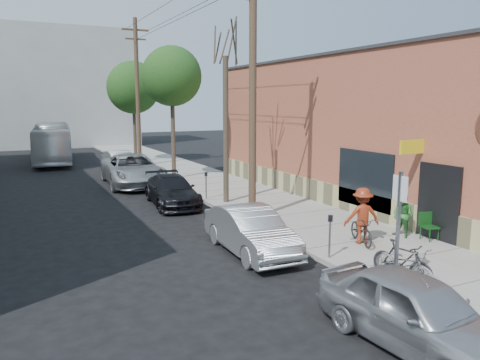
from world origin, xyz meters
name	(u,v)px	position (x,y,z in m)	size (l,w,h in m)	color
ground	(244,264)	(0.00, 0.00, 0.00)	(120.00, 120.00, 0.00)	black
sidewalk	(222,187)	(4.25, 11.00, 0.07)	(4.50, 58.00, 0.15)	#9B9790
cafe_building	(372,130)	(8.99, 4.99, 3.30)	(6.60, 20.20, 6.61)	#A0523B
end_cap_building	(44,88)	(-2.00, 42.00, 6.00)	(18.00, 8.00, 12.00)	#ABACA7
sign_post	(398,219)	(2.35, -3.37, 1.83)	(0.07, 0.45, 2.80)	slate
parking_meter_near	(330,229)	(2.25, -0.93, 0.98)	(0.14, 0.14, 1.24)	slate
parking_meter_far	(206,181)	(2.25, 8.30, 0.98)	(0.14, 0.14, 1.24)	slate
utility_pole_near	(251,78)	(2.39, 4.16, 5.41)	(3.57, 0.28, 10.00)	#503A28
utility_pole_far	(137,90)	(2.45, 21.07, 5.34)	(1.80, 0.28, 10.00)	#503A28
tree_bare	(226,131)	(2.80, 7.31, 3.32)	(0.24, 0.24, 6.33)	#44392C
tree_leafy_mid	(172,77)	(2.80, 14.59, 5.97)	(3.39, 3.39, 7.54)	#44392C
tree_leafy_far	(133,88)	(2.80, 23.67, 5.61)	(3.86, 3.86, 7.40)	#44392C
patio_chair_a	(430,227)	(6.20, -0.95, 0.59)	(0.50, 0.50, 0.88)	#113D14
patron_green	(403,215)	(5.66, -0.31, 0.89)	(0.72, 0.56, 1.47)	#2C6F2D
cyclist	(362,216)	(4.01, -0.24, 1.03)	(1.14, 0.66, 1.77)	maroon
cyclist_bike	(362,230)	(4.01, -0.24, 0.59)	(0.58, 1.66, 0.87)	black
parked_bike_a	(402,262)	(2.75, -3.19, 0.66)	(0.48, 1.69, 1.01)	black
parked_bike_b	(405,265)	(2.68, -3.33, 0.64)	(0.65, 1.86, 0.98)	slate
car_0	(416,312)	(0.80, -5.45, 0.70)	(1.66, 4.13, 1.41)	#A3A5AA
car_1	(251,231)	(0.64, 0.83, 0.70)	(1.47, 4.22, 1.39)	#A8ACB0
car_2	(172,191)	(0.62, 8.34, 0.66)	(1.84, 4.53, 1.32)	black
car_3	(133,170)	(0.31, 14.19, 0.86)	(2.85, 6.17, 1.72)	#A5A9AC
car_4	(120,161)	(0.80, 19.83, 0.68)	(1.43, 4.11, 1.36)	#ADB3B5
bus	(53,143)	(-2.71, 27.02, 1.49)	(2.51, 10.71, 2.98)	silver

